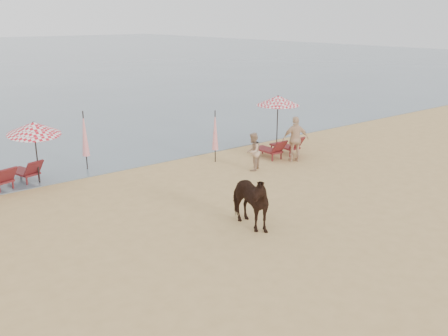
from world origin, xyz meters
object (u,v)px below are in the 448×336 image
object	(u,v)px
lounger_cluster_right	(280,147)
beachgoer_right_a	(253,152)
umbrella_open_right	(278,100)
umbrella_closed_left	(85,134)
umbrella_open_left_b	(34,128)
umbrella_closed_right	(215,131)
cow	(247,200)
beachgoer_right_b	(296,139)

from	to	relation	value
lounger_cluster_right	beachgoer_right_a	bearing A→B (deg)	-160.07
umbrella_open_right	beachgoer_right_a	size ratio (longest dim) A/B	1.60
lounger_cluster_right	umbrella_closed_left	distance (m)	7.99
umbrella_open_right	umbrella_open_left_b	bearing A→B (deg)	-177.01
umbrella_closed_left	lounger_cluster_right	bearing A→B (deg)	-24.02
umbrella_closed_right	cow	distance (m)	6.70
beachgoer_right_b	lounger_cluster_right	bearing A→B (deg)	-63.46
lounger_cluster_right	umbrella_closed_right	xyz separation A→B (m)	(-2.66, 1.02, 0.91)
umbrella_open_right	lounger_cluster_right	bearing A→B (deg)	-118.70
umbrella_closed_left	beachgoer_right_b	world-z (taller)	umbrella_closed_left
umbrella_closed_right	beachgoer_right_b	xyz separation A→B (m)	(2.63, -1.94, -0.38)
lounger_cluster_right	beachgoer_right_a	world-z (taller)	beachgoer_right_a
umbrella_closed_right	beachgoer_right_a	world-z (taller)	umbrella_closed_right
umbrella_open_left_b	beachgoer_right_a	xyz separation A→B (m)	(7.04, -3.51, -1.27)
umbrella_open_left_b	umbrella_open_right	size ratio (longest dim) A/B	0.98
umbrella_closed_right	beachgoer_right_b	distance (m)	3.29
umbrella_open_right	cow	size ratio (longest dim) A/B	1.23
beachgoer_right_b	umbrella_open_right	bearing A→B (deg)	-88.13
cow	beachgoer_right_a	size ratio (longest dim) A/B	1.30
umbrella_closed_right	umbrella_closed_left	bearing A→B (deg)	154.27
cow	beachgoer_right_a	world-z (taller)	cow
umbrella_closed_left	beachgoer_right_a	distance (m)	6.47
umbrella_closed_left	umbrella_closed_right	world-z (taller)	umbrella_closed_left
umbrella_closed_left	beachgoer_right_b	size ratio (longest dim) A/B	1.24
umbrella_open_right	beachgoer_right_a	world-z (taller)	umbrella_open_right
beachgoer_right_b	cow	bearing A→B (deg)	61.42
umbrella_closed_left	beachgoer_right_a	xyz separation A→B (m)	(5.02, -4.01, -0.68)
umbrella_open_right	cow	xyz separation A→B (m)	(-7.00, -6.08, -1.32)
umbrella_open_left_b	umbrella_closed_left	distance (m)	2.16
lounger_cluster_right	beachgoer_right_b	world-z (taller)	beachgoer_right_b
lounger_cluster_right	umbrella_closed_left	bearing A→B (deg)	156.24
cow	beachgoer_right_b	size ratio (longest dim) A/B	1.03
umbrella_open_left_b	umbrella_closed_left	size ratio (longest dim) A/B	1.00
umbrella_open_right	umbrella_closed_right	world-z (taller)	umbrella_open_right
umbrella_open_left_b	beachgoer_right_b	world-z (taller)	umbrella_open_left_b
lounger_cluster_right	beachgoer_right_b	distance (m)	1.06
umbrella_open_left_b	beachgoer_right_b	size ratio (longest dim) A/B	1.24
umbrella_open_right	umbrella_closed_right	xyz separation A→B (m)	(-3.72, -0.26, -0.81)
beachgoer_right_a	umbrella_closed_right	bearing A→B (deg)	-106.75
lounger_cluster_right	umbrella_closed_left	world-z (taller)	umbrella_closed_left
beachgoer_right_a	cow	bearing A→B (deg)	16.40
lounger_cluster_right	umbrella_open_right	bearing A→B (deg)	50.65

